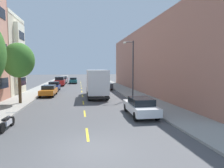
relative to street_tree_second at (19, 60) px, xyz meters
The scene contains 18 objects.
ground_plane 19.52m from the street_tree_second, 70.31° to the left, with size 160.00×160.00×0.00m, color #4C4C4F.
sidewalk_left 16.50m from the street_tree_second, 92.52° to the left, with size 3.20×120.00×0.14m, color #99968E.
sidewalk_right 21.31m from the street_tree_second, 49.64° to the left, with size 3.20×120.00×0.14m, color #99968E.
lane_centerline_dashes 14.64m from the street_tree_second, 62.67° to the left, with size 0.14×47.20×0.01m.
apartment_block_opposite 21.59m from the street_tree_second, 21.41° to the left, with size 10.00×36.00×9.78m, color #B27560.
street_tree_second is the anchor object (origin of this frame).
street_lamp 12.49m from the street_tree_second, ahead, with size 1.35×0.28×6.88m.
delivery_box_truck 9.30m from the street_tree_second, 23.70° to the left, with size 2.53×7.89×3.50m.
parked_sedan_champagne 34.69m from the street_tree_second, 71.95° to the left, with size 1.91×4.54×1.43m.
parked_pickup_charcoal 17.27m from the street_tree_second, 51.04° to the left, with size 2.09×5.33×1.73m.
parked_sedan_orange 7.18m from the street_tree_second, 71.48° to the left, with size 1.86×4.52×1.43m.
parked_hatchback_silver 28.20m from the street_tree_second, 85.70° to the left, with size 1.79×4.02×1.50m.
parked_sedan_white 13.09m from the street_tree_second, 31.58° to the right, with size 1.90×4.54×1.43m.
parked_hatchback_burgundy 33.57m from the street_tree_second, 86.73° to the left, with size 1.79×4.02×1.50m.
parked_hatchback_navy 12.18m from the street_tree_second, 80.53° to the left, with size 1.76×4.01×1.50m.
parked_suv_red 21.23m from the street_tree_second, 84.64° to the left, with size 2.02×4.83×1.93m.
moving_teal_sedan 27.64m from the street_tree_second, 80.33° to the left, with size 1.80×4.50×1.43m.
parked_motorcycle 9.47m from the street_tree_second, 78.87° to the right, with size 0.62×2.05×0.90m.
Camera 1 is at (-0.42, -8.46, 3.69)m, focal length 30.39 mm.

